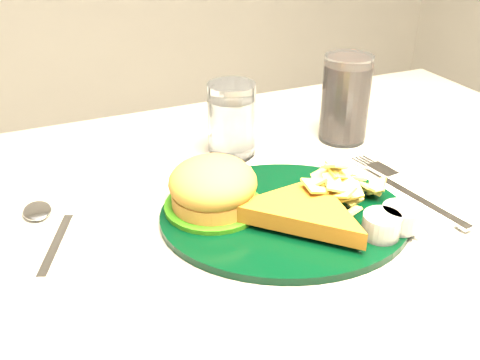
% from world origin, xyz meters
% --- Properties ---
extents(dinner_plate, '(0.39, 0.36, 0.07)m').
position_xyz_m(dinner_plate, '(0.01, -0.03, 0.79)').
color(dinner_plate, black).
rests_on(dinner_plate, table).
extents(water_glass, '(0.08, 0.08, 0.12)m').
position_xyz_m(water_glass, '(0.02, 0.17, 0.81)').
color(water_glass, white).
rests_on(water_glass, table).
extents(cola_glass, '(0.10, 0.10, 0.14)m').
position_xyz_m(cola_glass, '(0.21, 0.14, 0.82)').
color(cola_glass, black).
rests_on(cola_glass, table).
extents(fork_napkin, '(0.17, 0.21, 0.01)m').
position_xyz_m(fork_napkin, '(0.19, -0.07, 0.76)').
color(fork_napkin, silver).
rests_on(fork_napkin, table).
extents(spoon, '(0.11, 0.17, 0.01)m').
position_xyz_m(spoon, '(-0.27, 0.02, 0.76)').
color(spoon, silver).
rests_on(spoon, table).
extents(wrapped_straw, '(0.21, 0.18, 0.01)m').
position_xyz_m(wrapped_straw, '(0.03, 0.12, 0.75)').
color(wrapped_straw, white).
rests_on(wrapped_straw, table).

